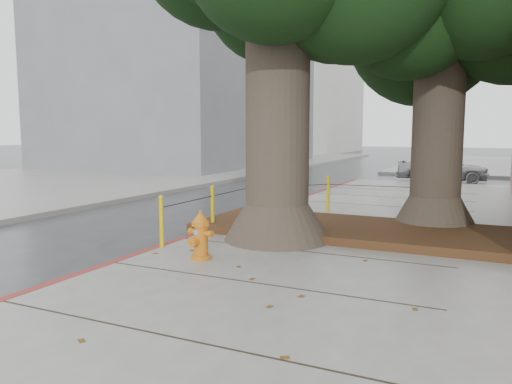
# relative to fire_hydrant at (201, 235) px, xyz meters

# --- Properties ---
(ground) EXTENTS (140.00, 140.00, 0.00)m
(ground) POSITION_rel_fire_hydrant_xyz_m (0.83, -0.79, -0.54)
(ground) COLOR #28282B
(ground) RESTS_ON ground
(sidewalk_opposite) EXTENTS (14.00, 60.00, 0.15)m
(sidewalk_opposite) POSITION_rel_fire_hydrant_xyz_m (-13.17, 9.21, -0.46)
(sidewalk_opposite) COLOR slate
(sidewalk_opposite) RESTS_ON ground
(curb_red) EXTENTS (0.14, 26.00, 0.16)m
(curb_red) POSITION_rel_fire_hydrant_xyz_m (-1.17, 1.71, -0.46)
(curb_red) COLOR maroon
(curb_red) RESTS_ON ground
(planter_bed) EXTENTS (6.40, 2.60, 0.16)m
(planter_bed) POSITION_rel_fire_hydrant_xyz_m (1.73, 3.11, -0.31)
(planter_bed) COLOR black
(planter_bed) RESTS_ON sidewalk_main
(building_far_grey) EXTENTS (12.00, 16.00, 12.00)m
(building_far_grey) POSITION_rel_fire_hydrant_xyz_m (-14.17, 21.21, 5.46)
(building_far_grey) COLOR slate
(building_far_grey) RESTS_ON ground
(building_far_white) EXTENTS (12.00, 18.00, 15.00)m
(building_far_white) POSITION_rel_fire_hydrant_xyz_m (-16.17, 44.21, 6.96)
(building_far_white) COLOR silver
(building_far_white) RESTS_ON ground
(bollard_ring) EXTENTS (3.79, 5.39, 0.95)m
(bollard_ring) POSITION_rel_fire_hydrant_xyz_m (-0.03, 3.58, 0.13)
(bollard_ring) COLOR gold
(bollard_ring) RESTS_ON sidewalk_main
(fire_hydrant) EXTENTS (0.42, 0.40, 0.80)m
(fire_hydrant) POSITION_rel_fire_hydrant_xyz_m (0.00, 0.00, 0.00)
(fire_hydrant) COLOR orange
(fire_hydrant) RESTS_ON sidewalk_main
(car_silver) EXTENTS (3.92, 1.78, 1.31)m
(car_silver) POSITION_rel_fire_hydrant_xyz_m (2.19, 16.62, 0.12)
(car_silver) COLOR #ABABB0
(car_silver) RESTS_ON ground
(car_dark) EXTENTS (2.07, 4.47, 1.27)m
(car_dark) POSITION_rel_fire_hydrant_xyz_m (-9.98, 17.41, 0.09)
(car_dark) COLOR black
(car_dark) RESTS_ON ground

